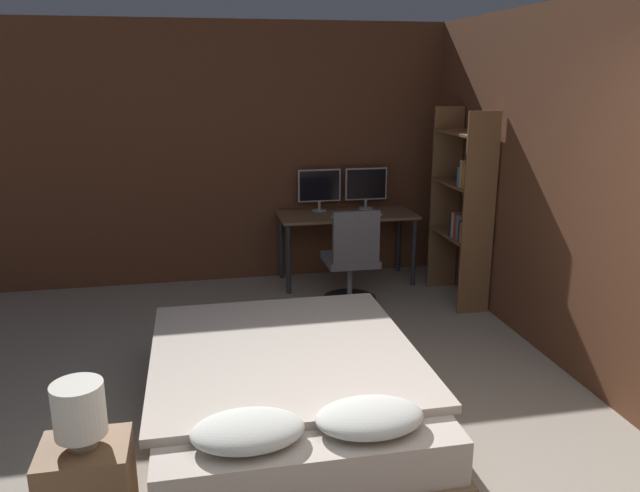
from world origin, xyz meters
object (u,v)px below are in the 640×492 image
(bedside_lamp, at_px, (79,410))
(bookshelf, at_px, (465,202))
(computer_mouse, at_px, (379,215))
(desk, at_px, (347,223))
(office_chair, at_px, (352,265))
(keyboard, at_px, (352,217))
(monitor_left, at_px, (319,187))
(bed, at_px, (287,395))
(monitor_right, at_px, (366,186))

(bedside_lamp, distance_m, bookshelf, 4.12)
(computer_mouse, bearing_deg, bedside_lamp, -125.66)
(desk, height_order, office_chair, office_chair)
(bookshelf, bearing_deg, computer_mouse, 136.12)
(bedside_lamp, bearing_deg, keyboard, 57.77)
(keyboard, relative_size, office_chair, 0.42)
(desk, distance_m, bookshelf, 1.30)
(monitor_left, xyz_separation_m, keyboard, (0.26, -0.40, -0.25))
(bed, xyz_separation_m, bedside_lamp, (-1.05, -0.76, 0.45))
(desk, distance_m, office_chair, 0.73)
(monitor_right, height_order, office_chair, monitor_right)
(bed, relative_size, monitor_left, 4.54)
(monitor_left, distance_m, office_chair, 1.07)
(bookshelf, bearing_deg, bed, -135.45)
(monitor_left, bearing_deg, computer_mouse, -35.86)
(monitor_right, bearing_deg, computer_mouse, -85.04)
(bed, height_order, bedside_lamp, bedside_lamp)
(bed, bearing_deg, keyboard, 67.77)
(office_chair, relative_size, bookshelf, 0.51)
(bed, distance_m, monitor_left, 3.20)
(desk, bearing_deg, monitor_right, 37.88)
(computer_mouse, height_order, office_chair, office_chair)
(computer_mouse, distance_m, bookshelf, 0.93)
(monitor_left, distance_m, monitor_right, 0.52)
(desk, xyz_separation_m, office_chair, (-0.12, -0.67, -0.26))
(keyboard, relative_size, computer_mouse, 5.78)
(bookshelf, bearing_deg, bedside_lamp, -138.26)
(desk, xyz_separation_m, computer_mouse, (0.29, -0.20, 0.11))
(bedside_lamp, bearing_deg, monitor_left, 63.65)
(bedside_lamp, xyz_separation_m, monitor_left, (1.86, 3.76, 0.29))
(bed, bearing_deg, monitor_right, 66.24)
(monitor_left, relative_size, keyboard, 1.14)
(office_chair, bearing_deg, monitor_left, 99.35)
(monitor_right, xyz_separation_m, bookshelf, (0.69, -1.03, -0.00))
(desk, relative_size, office_chair, 1.50)
(bed, bearing_deg, bedside_lamp, -144.38)
(bed, distance_m, keyboard, 2.86)
(desk, relative_size, monitor_left, 3.12)
(bed, relative_size, bedside_lamp, 6.62)
(monitor_left, distance_m, computer_mouse, 0.72)
(bed, relative_size, bookshelf, 1.12)
(keyboard, bearing_deg, office_chair, -103.78)
(bedside_lamp, relative_size, office_chair, 0.33)
(monitor_right, height_order, bookshelf, bookshelf)
(bed, height_order, computer_mouse, computer_mouse)
(desk, distance_m, keyboard, 0.22)
(bed, relative_size, computer_mouse, 29.78)
(bed, height_order, bookshelf, bookshelf)
(monitor_left, bearing_deg, bookshelf, -40.45)
(computer_mouse, bearing_deg, office_chair, -130.97)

